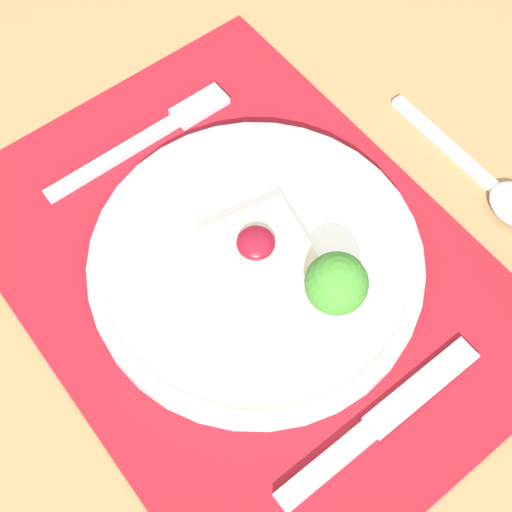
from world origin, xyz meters
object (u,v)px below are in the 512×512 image
fork (152,135)px  spoon (499,189)px  dinner_plate (260,262)px  knife (367,433)px

fork → spoon: (0.23, 0.20, -0.00)m
spoon → dinner_plate: bearing=-106.4°
spoon → fork: bearing=-137.4°
dinner_plate → fork: dinner_plate is taller
fork → spoon: 0.30m
knife → fork: bearing=176.1°
knife → spoon: size_ratio=1.08×
knife → spoon: spoon is taller
dinner_plate → knife: size_ratio=1.44×
knife → dinner_plate: bearing=173.1°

